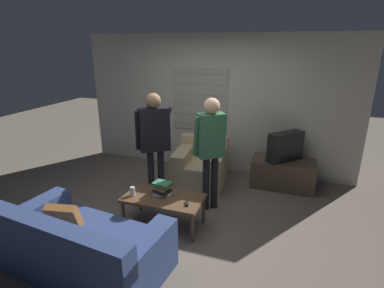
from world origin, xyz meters
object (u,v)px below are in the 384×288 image
object	(u,v)px
armchair_beige	(201,166)
book_stack	(162,188)
person_left_standing	(154,135)
soda_can	(132,191)
coffee_table	(164,200)
person_right_standing	(211,141)
couch_blue	(81,247)
tv	(285,146)
spare_remote	(187,203)

from	to	relation	value
armchair_beige	book_stack	size ratio (longest dim) A/B	3.69
person_left_standing	soda_can	distance (m)	0.90
coffee_table	person_right_standing	size ratio (longest dim) A/B	0.63
couch_blue	person_left_standing	distance (m)	1.84
person_right_standing	coffee_table	bearing A→B (deg)	-163.01
armchair_beige	tv	distance (m)	1.47
couch_blue	book_stack	xyz separation A→B (m)	(0.45, 1.13, 0.23)
armchair_beige	person_right_standing	xyz separation A→B (m)	(0.38, -0.78, 0.74)
tv	book_stack	xyz separation A→B (m)	(-1.49, -1.68, -0.22)
person_left_standing	book_stack	distance (m)	0.84
soda_can	spare_remote	distance (m)	0.77
armchair_beige	person_left_standing	world-z (taller)	person_left_standing
coffee_table	soda_can	bearing A→B (deg)	-166.03
soda_can	person_right_standing	bearing A→B (deg)	40.82
couch_blue	book_stack	size ratio (longest dim) A/B	7.29
couch_blue	spare_remote	xyz separation A→B (m)	(0.85, 0.99, 0.15)
coffee_table	tv	distance (m)	2.29
person_right_standing	tv	bearing A→B (deg)	10.22
coffee_table	person_left_standing	size ratio (longest dim) A/B	0.62
tv	book_stack	world-z (taller)	tv
armchair_beige	person_left_standing	size ratio (longest dim) A/B	0.56
coffee_table	tv	bearing A→B (deg)	50.25
person_left_standing	person_right_standing	xyz separation A→B (m)	(0.84, 0.07, -0.03)
armchair_beige	tv	bearing A→B (deg)	-172.15
armchair_beige	soda_can	bearing A→B (deg)	67.46
couch_blue	tv	distance (m)	3.44
person_left_standing	book_stack	world-z (taller)	person_left_standing
coffee_table	spare_remote	distance (m)	0.37
book_stack	soda_can	bearing A→B (deg)	-155.59
couch_blue	soda_can	bearing A→B (deg)	91.18
armchair_beige	spare_remote	distance (m)	1.53
spare_remote	armchair_beige	bearing A→B (deg)	83.48
coffee_table	person_right_standing	distance (m)	1.04
armchair_beige	person_right_standing	world-z (taller)	person_right_standing
coffee_table	spare_remote	world-z (taller)	spare_remote
person_right_standing	soda_can	world-z (taller)	person_right_standing
tv	book_stack	distance (m)	2.26
coffee_table	book_stack	distance (m)	0.15
book_stack	soda_can	world-z (taller)	book_stack
armchair_beige	coffee_table	bearing A→B (deg)	81.97
couch_blue	tv	size ratio (longest dim) A/B	3.14
person_left_standing	soda_can	xyz separation A→B (m)	(-0.02, -0.68, -0.60)
tv	person_right_standing	size ratio (longest dim) A/B	0.36
soda_can	armchair_beige	bearing A→B (deg)	72.54
tv	person_right_standing	xyz separation A→B (m)	(-0.99, -1.09, 0.33)
spare_remote	person_right_standing	bearing A→B (deg)	65.08
tv	person_left_standing	bearing A→B (deg)	-14.88
soda_can	coffee_table	bearing A→B (deg)	13.97
tv	soda_can	world-z (taller)	tv
armchair_beige	coffee_table	world-z (taller)	armchair_beige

